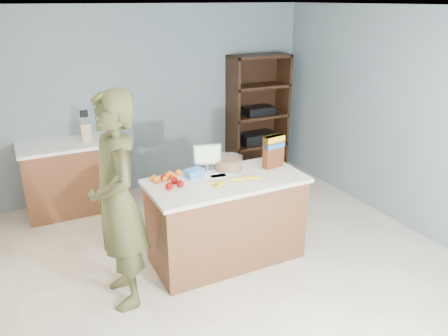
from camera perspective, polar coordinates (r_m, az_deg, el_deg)
name	(u,v)px	position (r m, az deg, el deg)	size (l,w,h in m)	color
floor	(240,272)	(4.49, 2.06, -13.45)	(4.50, 5.00, 0.02)	beige
walls	(242,111)	(3.80, 2.38, 7.46)	(4.52, 5.02, 2.51)	slate
counter_peninsula	(226,223)	(4.50, 0.29, -7.16)	(1.56, 0.76, 0.90)	brown
back_cabinet	(74,176)	(5.85, -18.96, -1.03)	(1.24, 0.62, 0.90)	brown
shelving_unit	(256,117)	(6.72, 4.21, 6.63)	(0.90, 0.40, 1.80)	black
person	(117,202)	(3.79, -13.74, -4.39)	(0.70, 0.46, 1.92)	#444321
knife_block	(86,131)	(5.69, -17.58, 4.57)	(0.12, 0.10, 0.31)	tan
envelopes	(218,176)	(4.37, -0.75, -1.02)	(0.29, 0.17, 0.00)	white
bananas	(233,181)	(4.19, 1.16, -1.74)	(0.53, 0.15, 0.04)	yellow
apples	(172,182)	(4.16, -6.83, -1.83)	(0.18, 0.29, 0.07)	#810503
oranges	(166,177)	(4.30, -7.53, -1.13)	(0.33, 0.17, 0.07)	orange
blue_carton	(194,173)	(4.34, -3.91, -0.65)	(0.18, 0.12, 0.08)	blue
salad_bowl	(228,163)	(4.53, 0.54, 0.61)	(0.30, 0.30, 0.13)	#267219
tv	(207,155)	(4.47, -2.19, 1.65)	(0.28, 0.13, 0.28)	silver
cereal_box	(274,149)	(4.55, 6.50, 2.45)	(0.24, 0.11, 0.34)	#592B14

